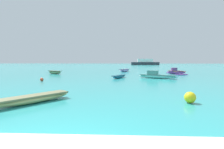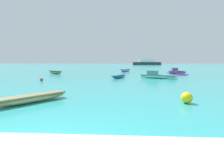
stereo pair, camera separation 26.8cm
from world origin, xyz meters
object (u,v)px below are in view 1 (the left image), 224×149
(moored_boat_3, at_px, (119,76))
(mooring_buoy_1, at_px, (190,97))
(moored_boat_4, at_px, (33,99))
(moored_boat_0, at_px, (156,76))
(distant_ferry, at_px, (145,62))
(mooring_buoy_0, at_px, (42,79))
(moored_boat_2, at_px, (176,72))
(moored_boat_1, at_px, (55,72))
(moored_boat_5, at_px, (124,70))

(moored_boat_3, distance_m, mooring_buoy_1, 11.85)
(moored_boat_4, height_order, mooring_buoy_1, mooring_buoy_1)
(moored_boat_4, bearing_deg, moored_boat_0, 3.34)
(distant_ferry, bearing_deg, mooring_buoy_0, -105.99)
(distant_ferry, bearing_deg, moored_boat_2, -93.77)
(moored_boat_4, bearing_deg, moored_boat_2, 3.94)
(mooring_buoy_0, relative_size, distant_ferry, 0.02)
(moored_boat_0, height_order, moored_boat_3, moored_boat_0)
(moored_boat_4, xyz_separation_m, mooring_buoy_1, (7.16, 0.29, 0.06))
(moored_boat_0, relative_size, mooring_buoy_0, 12.44)
(distant_ferry, bearing_deg, moored_boat_1, -110.21)
(moored_boat_2, relative_size, distant_ferry, 0.32)
(moored_boat_2, height_order, mooring_buoy_1, moored_boat_2)
(distant_ferry, bearing_deg, moored_boat_0, -97.04)
(moored_boat_4, bearing_deg, moored_boat_3, 19.69)
(moored_boat_0, distance_m, moored_boat_2, 7.51)
(moored_boat_1, bearing_deg, moored_boat_5, 62.56)
(moored_boat_5, xyz_separation_m, distant_ferry, (11.08, 52.66, 0.89))
(moored_boat_1, xyz_separation_m, mooring_buoy_0, (2.15, -8.99, -0.10))
(moored_boat_2, bearing_deg, moored_boat_0, -125.08)
(moored_boat_3, xyz_separation_m, moored_boat_4, (-3.87, -11.67, 0.01))
(moored_boat_1, height_order, moored_boat_5, moored_boat_5)
(moored_boat_1, height_order, moored_boat_4, moored_boat_1)
(moored_boat_3, bearing_deg, distant_ferry, 19.78)
(moored_boat_1, height_order, moored_boat_2, moored_boat_2)
(moored_boat_1, relative_size, distant_ferry, 0.20)
(distant_ferry, bearing_deg, moored_boat_3, -100.64)
(moored_boat_2, bearing_deg, moored_boat_5, 143.61)
(mooring_buoy_0, distance_m, distant_ferry, 69.81)
(moored_boat_3, bearing_deg, mooring_buoy_1, -133.50)
(moored_boat_4, xyz_separation_m, distant_ferry, (15.86, 75.43, 0.96))
(moored_boat_0, distance_m, distant_ferry, 64.42)
(moored_boat_5, bearing_deg, moored_boat_2, -91.43)
(moored_boat_0, xyz_separation_m, mooring_buoy_1, (-0.81, -11.22, -0.04))
(moored_boat_3, distance_m, moored_boat_4, 12.30)
(moored_boat_2, distance_m, mooring_buoy_0, 18.11)
(moored_boat_1, xyz_separation_m, distant_ferry, (21.39, 58.11, 0.89))
(moored_boat_1, bearing_deg, moored_boat_3, 3.71)
(mooring_buoy_0, bearing_deg, moored_boat_4, -67.95)
(mooring_buoy_1, bearing_deg, distant_ferry, 83.39)
(moored_boat_3, bearing_deg, moored_boat_2, -22.73)
(mooring_buoy_1, xyz_separation_m, distant_ferry, (8.70, 75.14, 0.90))
(moored_boat_0, height_order, moored_boat_2, moored_boat_2)
(moored_boat_1, xyz_separation_m, moored_boat_3, (9.40, -5.65, -0.08))
(moored_boat_5, bearing_deg, moored_boat_0, -131.32)
(moored_boat_4, bearing_deg, mooring_buoy_0, 60.10)
(moored_boat_3, relative_size, mooring_buoy_0, 7.58)
(moored_boat_4, bearing_deg, distant_ferry, 26.17)
(mooring_buoy_1, distance_m, distant_ferry, 75.65)
(moored_boat_3, relative_size, distant_ferry, 0.19)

